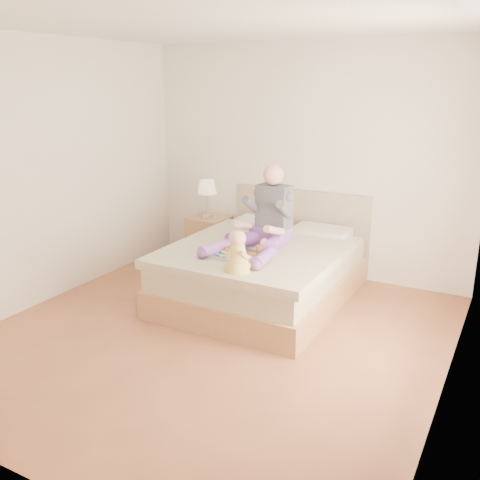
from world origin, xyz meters
The scene contains 7 objects.
room centered at (0.08, 0.01, 1.51)m, with size 4.02×4.22×2.71m.
bed centered at (0.00, 1.08, 0.32)m, with size 1.70×2.18×1.00m.
nightstand centered at (-1.17, 1.83, 0.29)m, with size 0.49×0.44×0.58m.
lamp centered at (-1.17, 1.80, 0.95)m, with size 0.24×0.24×0.49m.
adult centered at (0.05, 0.96, 0.86)m, with size 0.73×1.05×0.86m.
tray centered at (-0.01, 0.53, 0.64)m, with size 0.50×0.40×0.14m.
baby centered at (0.17, 0.17, 0.77)m, with size 0.29×0.34×0.39m.
Camera 1 is at (2.35, -3.80, 2.26)m, focal length 40.00 mm.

